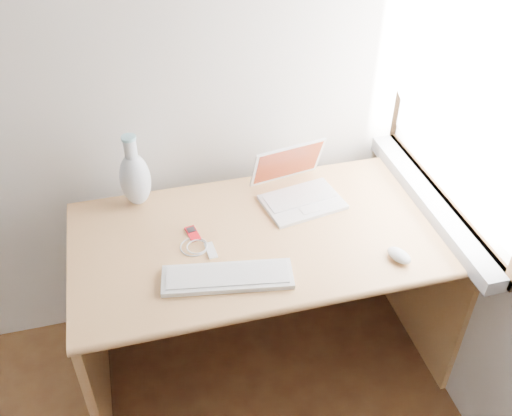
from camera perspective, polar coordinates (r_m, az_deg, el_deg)
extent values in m
cube|color=white|center=(2.10, 21.06, 12.36)|extent=(0.01, 0.90, 1.00)
cube|color=gray|center=(2.34, 16.99, 0.68)|extent=(0.10, 0.96, 0.06)
cube|color=white|center=(2.05, 19.43, 13.02)|extent=(0.02, 0.84, 0.92)
cube|color=tan|center=(2.14, 1.18, -2.76)|extent=(1.45, 0.73, 0.03)
cube|color=tan|center=(2.38, -16.09, -12.44)|extent=(0.03, 0.69, 0.74)
cube|color=tan|center=(2.63, 16.27, -6.36)|extent=(0.03, 0.69, 0.74)
cube|color=tan|center=(2.56, -0.95, -2.19)|extent=(1.39, 0.03, 0.50)
cube|color=white|center=(2.26, 4.67, 0.60)|extent=(0.33, 0.26, 0.01)
cube|color=white|center=(2.26, 4.68, 0.78)|extent=(0.29, 0.16, 0.00)
cube|color=white|center=(2.28, 3.98, 4.20)|extent=(0.31, 0.13, 0.19)
cube|color=#91370F|center=(2.28, 3.98, 4.20)|extent=(0.29, 0.11, 0.17)
cube|color=white|center=(1.95, -2.86, -6.93)|extent=(0.46, 0.20, 0.02)
cube|color=white|center=(1.94, -2.87, -6.70)|extent=(0.42, 0.17, 0.00)
ellipsoid|color=white|center=(2.07, 14.13, -4.62)|extent=(0.09, 0.11, 0.03)
cube|color=#B90C15|center=(2.13, -6.34, -2.55)|extent=(0.05, 0.09, 0.01)
cube|color=black|center=(2.13, -6.35, -2.47)|extent=(0.03, 0.03, 0.00)
torus|color=white|center=(2.07, -6.21, -3.86)|extent=(0.12, 0.12, 0.01)
cube|color=white|center=(2.05, -4.54, -4.24)|extent=(0.04, 0.09, 0.01)
ellipsoid|color=silver|center=(2.24, -11.98, 2.81)|extent=(0.12, 0.12, 0.23)
cylinder|color=silver|center=(2.17, -12.47, 5.83)|extent=(0.05, 0.05, 0.09)
cylinder|color=#81BDCF|center=(2.14, -12.64, 6.86)|extent=(0.06, 0.06, 0.01)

